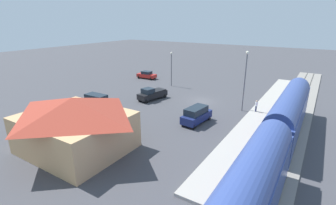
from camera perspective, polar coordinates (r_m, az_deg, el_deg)
ground_plane at (r=42.44m, az=7.57°, el=0.35°), size 200.00×200.00×0.00m
railway_track at (r=39.12m, az=26.51°, el=-2.93°), size 4.80×70.00×0.30m
platform at (r=39.57m, az=20.81°, el=-1.85°), size 3.20×46.00×0.30m
passenger_train at (r=23.87m, az=23.03°, el=-8.39°), size 2.93×35.97×4.98m
station_building at (r=27.30m, az=-20.46°, el=-4.47°), size 11.02×9.35×5.71m
pedestrian_on_platform at (r=38.29m, az=19.51°, el=-0.56°), size 0.36×0.36×1.71m
suv_silver at (r=39.90m, az=-16.10°, el=0.33°), size 4.91×2.41×2.22m
pickup_black at (r=42.64m, az=-3.67°, el=2.01°), size 2.99×5.68×2.14m
suv_navy at (r=33.04m, az=6.50°, el=-2.79°), size 2.47×5.08×2.22m
sedan_red at (r=58.36m, az=-4.89°, el=6.31°), size 4.59×2.45×1.74m
light_pole_near_platform at (r=37.77m, az=17.24°, el=6.04°), size 0.44×0.44×8.87m
light_pole_lot_center at (r=50.81m, az=0.78°, el=8.65°), size 0.44×0.44×6.94m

